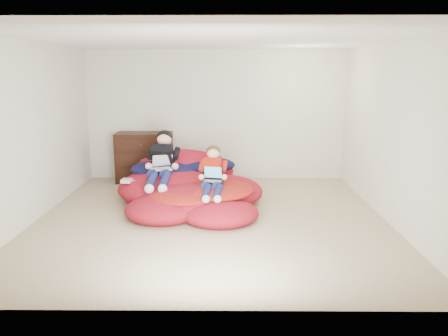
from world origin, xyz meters
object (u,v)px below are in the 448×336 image
(beanbag_pile, at_px, (188,189))
(older_boy, at_px, (162,159))
(dresser, at_px, (145,157))
(laptop_black, at_px, (213,177))
(laptop_white, at_px, (162,165))
(younger_boy, at_px, (213,172))

(beanbag_pile, relative_size, older_boy, 1.94)
(dresser, bearing_deg, beanbag_pile, -57.28)
(beanbag_pile, bearing_deg, dresser, 122.72)
(dresser, height_order, laptop_black, dresser)
(beanbag_pile, relative_size, laptop_white, 5.63)
(dresser, bearing_deg, laptop_white, -69.49)
(dresser, height_order, beanbag_pile, dresser)
(older_boy, height_order, younger_boy, older_boy)
(older_boy, height_order, laptop_white, older_boy)
(laptop_white, bearing_deg, older_boy, 90.00)
(laptop_white, height_order, laptop_black, laptop_white)
(dresser, xyz_separation_m, laptop_black, (1.38, -1.97, 0.08))
(beanbag_pile, relative_size, younger_boy, 2.55)
(beanbag_pile, height_order, older_boy, older_boy)
(dresser, xyz_separation_m, younger_boy, (1.38, -1.92, 0.15))
(dresser, distance_m, younger_boy, 2.37)
(dresser, distance_m, older_boy, 1.53)
(dresser, distance_m, beanbag_pile, 1.82)
(dresser, relative_size, laptop_black, 3.20)
(beanbag_pile, distance_m, laptop_white, 0.56)
(dresser, xyz_separation_m, beanbag_pile, (0.98, -1.52, -0.21))
(younger_boy, bearing_deg, dresser, 125.69)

